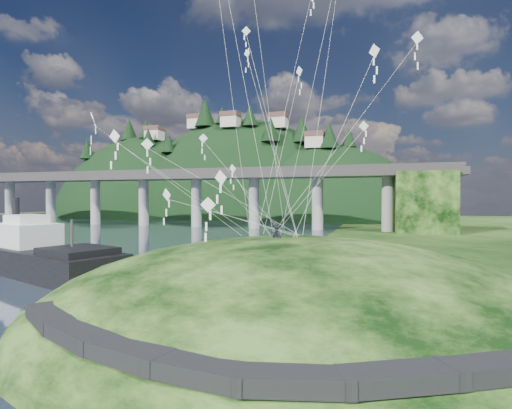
% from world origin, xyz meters
% --- Properties ---
extents(ground, '(320.00, 320.00, 0.00)m').
position_xyz_m(ground, '(0.00, 0.00, 0.00)').
color(ground, black).
rests_on(ground, ground).
extents(grass_hill, '(36.00, 32.00, 13.00)m').
position_xyz_m(grass_hill, '(8.00, 2.00, -1.50)').
color(grass_hill, black).
rests_on(grass_hill, ground).
extents(footpath, '(22.29, 5.84, 0.83)m').
position_xyz_m(footpath, '(7.46, -9.74, 2.08)').
color(footpath, black).
rests_on(footpath, ground).
extents(bridge, '(160.00, 11.00, 15.00)m').
position_xyz_m(bridge, '(-26.46, 70.07, 9.70)').
color(bridge, '#2D2B2B').
rests_on(bridge, ground).
extents(far_ridge, '(153.00, 70.00, 94.50)m').
position_xyz_m(far_ridge, '(-43.58, 122.17, -7.44)').
color(far_ridge, black).
rests_on(far_ridge, ground).
extents(work_barge, '(22.19, 12.55, 7.51)m').
position_xyz_m(work_barge, '(-19.28, 8.41, 1.88)').
color(work_barge, black).
rests_on(work_barge, ground).
extents(wooden_dock, '(14.50, 4.20, 1.02)m').
position_xyz_m(wooden_dock, '(-4.30, 7.74, 0.45)').
color(wooden_dock, '#312314').
rests_on(wooden_dock, ground).
extents(kite_flyers, '(1.41, 2.56, 1.87)m').
position_xyz_m(kite_flyers, '(6.46, 2.51, 5.80)').
color(kite_flyers, '#22262E').
rests_on(kite_flyers, ground).
extents(kite_swarm, '(19.05, 17.72, 22.18)m').
position_xyz_m(kite_swarm, '(5.31, 3.04, 16.85)').
color(kite_swarm, white).
rests_on(kite_swarm, ground).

